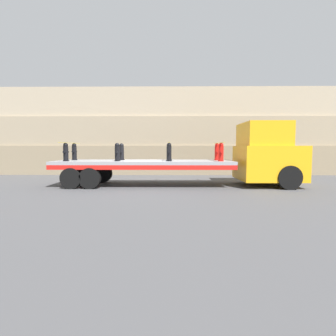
% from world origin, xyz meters
% --- Properties ---
extents(ground_plane, '(120.00, 120.00, 0.00)m').
position_xyz_m(ground_plane, '(0.00, 0.00, 0.00)').
color(ground_plane, '#474749').
extents(rock_cliff, '(60.00, 3.30, 5.83)m').
position_xyz_m(rock_cliff, '(0.00, 6.41, 2.92)').
color(rock_cliff, '#84755B').
rests_on(rock_cliff, ground_plane).
extents(truck_cab, '(2.77, 2.74, 2.97)m').
position_xyz_m(truck_cab, '(5.92, 0.00, 1.45)').
color(truck_cab, orange).
rests_on(truck_cab, ground_plane).
extents(flatbed_trailer, '(8.30, 2.51, 1.19)m').
position_xyz_m(flatbed_trailer, '(-0.66, 0.00, 0.95)').
color(flatbed_trailer, gray).
rests_on(flatbed_trailer, ground_plane).
extents(fire_hydrant_black_near_0, '(0.28, 0.49, 0.84)m').
position_xyz_m(fire_hydrant_black_near_0, '(-3.55, -0.53, 1.60)').
color(fire_hydrant_black_near_0, black).
rests_on(fire_hydrant_black_near_0, flatbed_trailer).
extents(fire_hydrant_black_far_0, '(0.28, 0.49, 0.84)m').
position_xyz_m(fire_hydrant_black_far_0, '(-3.55, 0.53, 1.60)').
color(fire_hydrant_black_far_0, black).
rests_on(fire_hydrant_black_far_0, flatbed_trailer).
extents(fire_hydrant_black_near_1, '(0.28, 0.49, 0.84)m').
position_xyz_m(fire_hydrant_black_near_1, '(-1.18, -0.53, 1.60)').
color(fire_hydrant_black_near_1, black).
rests_on(fire_hydrant_black_near_1, flatbed_trailer).
extents(fire_hydrant_black_far_1, '(0.28, 0.49, 0.84)m').
position_xyz_m(fire_hydrant_black_far_1, '(-1.18, 0.53, 1.60)').
color(fire_hydrant_black_far_1, black).
rests_on(fire_hydrant_black_far_1, flatbed_trailer).
extents(fire_hydrant_black_near_2, '(0.28, 0.49, 0.84)m').
position_xyz_m(fire_hydrant_black_near_2, '(1.18, -0.53, 1.60)').
color(fire_hydrant_black_near_2, black).
rests_on(fire_hydrant_black_near_2, flatbed_trailer).
extents(fire_hydrant_black_far_2, '(0.28, 0.49, 0.84)m').
position_xyz_m(fire_hydrant_black_far_2, '(1.18, 0.53, 1.60)').
color(fire_hydrant_black_far_2, black).
rests_on(fire_hydrant_black_far_2, flatbed_trailer).
extents(fire_hydrant_red_near_3, '(0.28, 0.49, 0.84)m').
position_xyz_m(fire_hydrant_red_near_3, '(3.55, -0.53, 1.60)').
color(fire_hydrant_red_near_3, red).
rests_on(fire_hydrant_red_near_3, flatbed_trailer).
extents(fire_hydrant_red_far_3, '(0.28, 0.49, 0.84)m').
position_xyz_m(fire_hydrant_red_far_3, '(3.55, 0.53, 1.60)').
color(fire_hydrant_red_far_3, red).
rests_on(fire_hydrant_red_far_3, flatbed_trailer).
extents(cargo_strap_rear, '(0.05, 2.61, 0.01)m').
position_xyz_m(cargo_strap_rear, '(-3.55, 0.00, 2.03)').
color(cargo_strap_rear, yellow).
rests_on(cargo_strap_rear, fire_hydrant_black_near_0).
extents(cargo_strap_middle, '(0.05, 2.61, 0.01)m').
position_xyz_m(cargo_strap_middle, '(1.18, 0.00, 2.03)').
color(cargo_strap_middle, yellow).
rests_on(cargo_strap_middle, fire_hydrant_black_near_2).
extents(cargo_strap_front, '(0.05, 2.61, 0.01)m').
position_xyz_m(cargo_strap_front, '(3.55, 0.00, 2.03)').
color(cargo_strap_front, yellow).
rests_on(cargo_strap_front, fire_hydrant_red_near_3).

